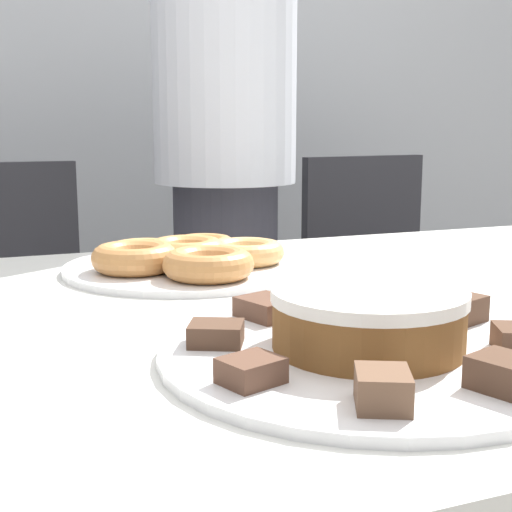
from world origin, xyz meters
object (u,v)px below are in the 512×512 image
object	(u,v)px
frosted_cake	(368,318)
plate_donuts	(187,267)
office_chair_right	(393,329)
plate_cake	(367,353)
person_standing	(225,151)
office_chair_left	(3,375)

from	to	relation	value
frosted_cake	plate_donuts	bearing A→B (deg)	95.17
frosted_cake	office_chair_right	bearing A→B (deg)	56.11
plate_cake	office_chair_right	bearing A→B (deg)	56.11
person_standing	frosted_cake	size ratio (longest dim) A/B	9.29
person_standing	office_chair_right	distance (m)	0.70
plate_donuts	office_chair_left	bearing A→B (deg)	113.64
person_standing	plate_cake	size ratio (longest dim) A/B	4.31
office_chair_right	plate_donuts	bearing A→B (deg)	-148.57
plate_cake	plate_donuts	bearing A→B (deg)	95.17
plate_donuts	person_standing	bearing A→B (deg)	65.13
office_chair_left	frosted_cake	bearing A→B (deg)	-74.39
plate_donuts	office_chair_right	bearing A→B (deg)	38.30
person_standing	office_chair_left	size ratio (longest dim) A/B	1.93
person_standing	office_chair_right	size ratio (longest dim) A/B	1.93
office_chair_right	plate_donuts	size ratio (longest dim) A/B	2.38
person_standing	frosted_cake	world-z (taller)	person_standing
person_standing	plate_cake	distance (m)	1.03
person_standing	plate_donuts	world-z (taller)	person_standing
office_chair_left	frosted_cake	xyz separation A→B (m)	(0.30, -1.05, 0.37)
plate_donuts	frosted_cake	size ratio (longest dim) A/B	2.02
person_standing	plate_donuts	bearing A→B (deg)	-114.87
frosted_cake	office_chair_left	bearing A→B (deg)	105.94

